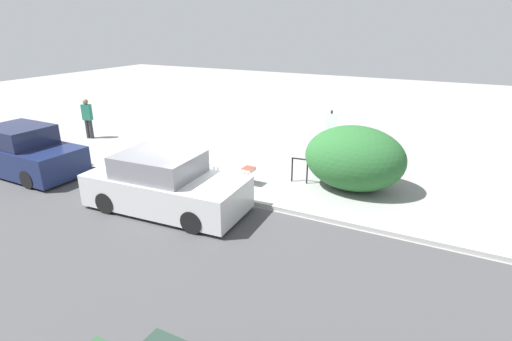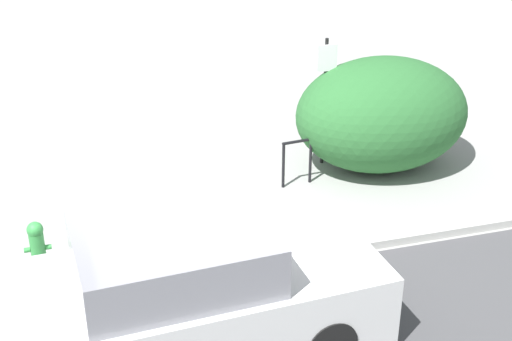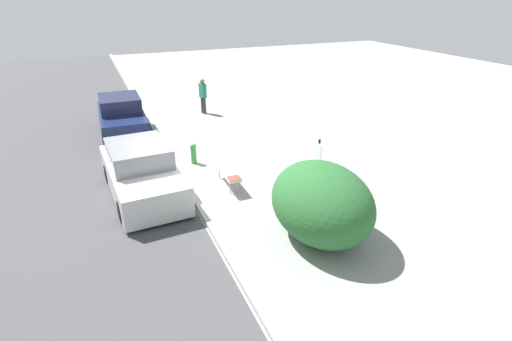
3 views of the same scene
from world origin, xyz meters
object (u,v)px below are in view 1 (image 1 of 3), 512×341
object	(u,v)px
bench	(231,167)
fire_hydrant	(166,164)
parked_car_near	(165,185)
pedestrian	(88,117)
sign_post	(330,139)
bike_rack	(300,168)
parked_car_far	(25,153)

from	to	relation	value
bench	fire_hydrant	xyz separation A→B (m)	(-2.22, -0.55, -0.10)
bench	parked_car_near	xyz separation A→B (m)	(-0.55, -2.59, 0.19)
pedestrian	parked_car_near	xyz separation A→B (m)	(7.74, -4.17, -0.24)
parked_car_near	sign_post	bearing A→B (deg)	48.56
fire_hydrant	bench	bearing A→B (deg)	13.83
bike_rack	pedestrian	size ratio (longest dim) A/B	0.47
pedestrian	parked_car_far	bearing A→B (deg)	96.87
bench	pedestrian	xyz separation A→B (m)	(-8.30, 1.57, 0.43)
bench	sign_post	world-z (taller)	sign_post
parked_car_near	bench	bearing A→B (deg)	74.47
bench	pedestrian	size ratio (longest dim) A/B	0.95
sign_post	parked_car_far	bearing A→B (deg)	-155.98
bench	parked_car_near	distance (m)	2.66
pedestrian	parked_car_far	xyz separation A→B (m)	(1.67, -4.13, -0.22)
bike_rack	fire_hydrant	world-z (taller)	bike_rack
bench	bike_rack	distance (m)	2.21
sign_post	fire_hydrant	world-z (taller)	sign_post
pedestrian	parked_car_near	size ratio (longest dim) A/B	0.39
pedestrian	parked_car_far	distance (m)	4.46
bench	parked_car_far	bearing A→B (deg)	-157.93
sign_post	bike_rack	bearing A→B (deg)	-136.43
pedestrian	parked_car_far	size ratio (longest dim) A/B	0.42
sign_post	parked_car_far	size ratio (longest dim) A/B	0.55
fire_hydrant	parked_car_near	bearing A→B (deg)	-50.91
bike_rack	parked_car_far	bearing A→B (deg)	-158.05
sign_post	parked_car_near	distance (m)	5.39
bike_rack	sign_post	xyz separation A→B (m)	(0.73, 0.69, 0.88)
bench	parked_car_near	world-z (taller)	parked_car_near
bench	bike_rack	world-z (taller)	bike_rack
pedestrian	fire_hydrant	bearing A→B (deg)	145.65
fire_hydrant	pedestrian	size ratio (longest dim) A/B	0.44
fire_hydrant	pedestrian	bearing A→B (deg)	160.78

